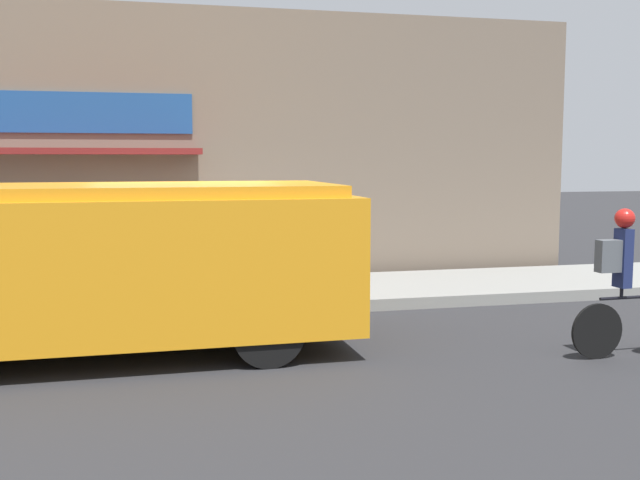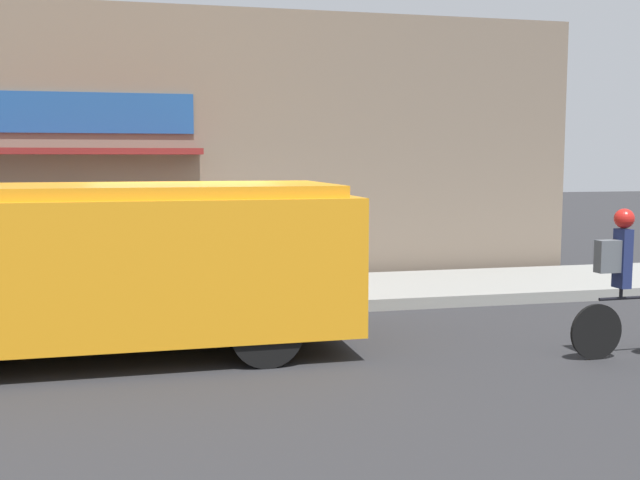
{
  "view_description": "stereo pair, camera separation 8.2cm",
  "coord_description": "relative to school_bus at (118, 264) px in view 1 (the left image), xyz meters",
  "views": [
    {
      "loc": [
        -0.59,
        -10.3,
        2.23
      ],
      "look_at": [
        1.85,
        -0.2,
        1.1
      ],
      "focal_mm": 42.0,
      "sensor_mm": 36.0,
      "label": 1
    },
    {
      "loc": [
        -0.51,
        -10.32,
        2.23
      ],
      "look_at": [
        1.85,
        -0.2,
        1.1
      ],
      "focal_mm": 42.0,
      "sensor_mm": 36.0,
      "label": 2
    }
  ],
  "objects": [
    {
      "name": "ground_plane",
      "position": [
        0.85,
        1.55,
        -1.03
      ],
      "size": [
        70.0,
        70.0,
        0.0
      ],
      "primitive_type": "plane",
      "color": "#2B2B2D"
    },
    {
      "name": "sidewalk",
      "position": [
        0.85,
        2.83,
        -0.94
      ],
      "size": [
        28.0,
        2.55,
        0.18
      ],
      "color": "gray",
      "rests_on": "ground_plane"
    },
    {
      "name": "storefront",
      "position": [
        0.79,
        4.43,
        1.38
      ],
      "size": [
        14.82,
        1.12,
        4.82
      ],
      "color": "#756656",
      "rests_on": "ground_plane"
    },
    {
      "name": "school_bus",
      "position": [
        0.0,
        0.0,
        0.0
      ],
      "size": [
        5.86,
        2.74,
        1.94
      ],
      "rotation": [
        0.0,
        0.0,
        0.01
      ],
      "color": "orange",
      "rests_on": "ground_plane"
    },
    {
      "name": "cyclist",
      "position": [
        5.52,
        -1.51,
        -0.2
      ],
      "size": [
        1.54,
        0.22,
        1.68
      ],
      "rotation": [
        0.0,
        0.0,
        0.02
      ],
      "color": "black",
      "rests_on": "ground_plane"
    }
  ]
}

